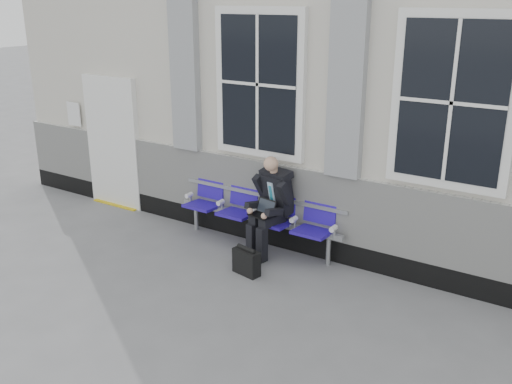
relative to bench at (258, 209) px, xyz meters
The scene contains 5 objects.
ground 2.53m from the bench, 32.47° to the right, with size 70.00×70.00×0.00m, color slate.
station_building 3.41m from the bench, 46.19° to the left, with size 14.40×4.40×4.49m.
bench is the anchor object (origin of this frame).
businessman 0.36m from the bench, 24.73° to the right, with size 0.58×0.78×1.37m.
briefcase 0.97m from the bench, 66.97° to the right, with size 0.39×0.22×0.38m.
Camera 1 is at (1.92, -4.89, 3.34)m, focal length 40.00 mm.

